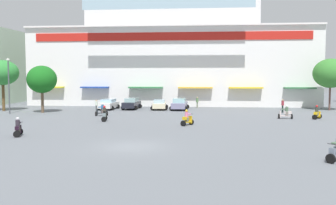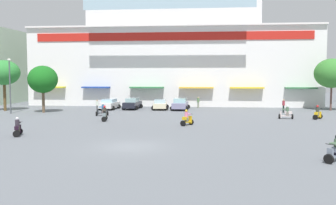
{
  "view_description": "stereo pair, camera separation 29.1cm",
  "coord_description": "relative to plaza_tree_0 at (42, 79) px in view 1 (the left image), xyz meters",
  "views": [
    {
      "loc": [
        4.44,
        -22.98,
        4.67
      ],
      "look_at": [
        1.27,
        12.55,
        1.95
      ],
      "focal_mm": 38.8,
      "sensor_mm": 36.0,
      "label": 1
    },
    {
      "loc": [
        4.73,
        -22.96,
        4.67
      ],
      "look_at": [
        1.27,
        12.55,
        1.95
      ],
      "focal_mm": 38.8,
      "sensor_mm": 36.0,
      "label": 2
    }
  ],
  "objects": [
    {
      "name": "parked_car_1",
      "position": [
        10.09,
        5.63,
        -3.34
      ],
      "size": [
        2.45,
        4.4,
        1.52
      ],
      "color": "black",
      "rests_on": "ground"
    },
    {
      "name": "scooter_rider_2",
      "position": [
        9.78,
        -7.39,
        -3.46
      ],
      "size": [
        0.74,
        1.38,
        1.58
      ],
      "color": "black",
      "rests_on": "ground"
    },
    {
      "name": "ground_plane",
      "position": [
        14.99,
        -7.13,
        -4.11
      ],
      "size": [
        128.0,
        128.0,
        0.0
      ],
      "primitive_type": "plane",
      "color": "slate"
    },
    {
      "name": "parked_car_3",
      "position": [
        16.66,
        5.34,
        -3.34
      ],
      "size": [
        2.56,
        4.5,
        1.54
      ],
      "color": "gray",
      "rests_on": "ground"
    },
    {
      "name": "colonial_building",
      "position": [
        14.99,
        15.71,
        5.84
      ],
      "size": [
        43.78,
        16.05,
        23.32
      ],
      "color": "white",
      "rests_on": "ground"
    },
    {
      "name": "pedestrian_0",
      "position": [
        29.63,
        2.79,
        -3.15
      ],
      "size": [
        0.44,
        0.44,
        1.66
      ],
      "color": "black",
      "rests_on": "ground"
    },
    {
      "name": "pedestrian_2",
      "position": [
        6.49,
        1.11,
        -3.21
      ],
      "size": [
        0.43,
        0.43,
        1.57
      ],
      "color": "#464B4E",
      "rests_on": "ground"
    },
    {
      "name": "plaza_tree_1",
      "position": [
        36.43,
        6.24,
        0.77
      ],
      "size": [
        4.45,
        4.52,
        6.8
      ],
      "color": "brown",
      "rests_on": "ground"
    },
    {
      "name": "plaza_tree_0",
      "position": [
        0.0,
        0.0,
        0.0
      ],
      "size": [
        3.58,
        3.77,
        5.82
      ],
      "color": "brown",
      "rests_on": "ground"
    },
    {
      "name": "parked_car_0",
      "position": [
        7.03,
        4.97,
        -3.38
      ],
      "size": [
        2.61,
        4.19,
        1.42
      ],
      "color": "white",
      "rests_on": "ground"
    },
    {
      "name": "scooter_rider_8",
      "position": [
        18.24,
        -9.8,
        -3.49
      ],
      "size": [
        1.22,
        1.49,
        1.5
      ],
      "color": "black",
      "rests_on": "ground"
    },
    {
      "name": "scooter_rider_1",
      "position": [
        31.74,
        -3.75,
        -3.5
      ],
      "size": [
        1.29,
        1.43,
        1.5
      ],
      "color": "black",
      "rests_on": "ground"
    },
    {
      "name": "scooter_rider_4",
      "position": [
        8.21,
        -2.68,
        -3.51
      ],
      "size": [
        1.49,
        1.07,
        1.48
      ],
      "color": "black",
      "rests_on": "ground"
    },
    {
      "name": "streetlamp_near",
      "position": [
        -3.45,
        -1.5,
        -0.23
      ],
      "size": [
        0.4,
        0.4,
        6.63
      ],
      "color": "#474C51",
      "rests_on": "ground"
    },
    {
      "name": "parked_car_2",
      "position": [
        13.94,
        5.35,
        -3.41
      ],
      "size": [
        2.47,
        3.94,
        1.37
      ],
      "color": "beige",
      "rests_on": "ground"
    },
    {
      "name": "plaza_tree_2",
      "position": [
        -5.95,
        1.61,
        0.83
      ],
      "size": [
        4.05,
        3.91,
        6.58
      ],
      "color": "brown",
      "rests_on": "ground"
    },
    {
      "name": "scooter_rider_6",
      "position": [
        28.51,
        -3.75,
        -3.5
      ],
      "size": [
        1.5,
        0.65,
        1.48
      ],
      "color": "black",
      "rests_on": "ground"
    },
    {
      "name": "scooter_rider_3",
      "position": [
        5.61,
        -16.84,
        -3.5
      ],
      "size": [
        0.93,
        1.47,
        1.48
      ],
      "color": "black",
      "rests_on": "ground"
    },
    {
      "name": "pedestrian_1",
      "position": [
        19.01,
        8.47,
        -3.22
      ],
      "size": [
        0.42,
        0.42,
        1.56
      ],
      "color": "slate",
      "rests_on": "ground"
    }
  ]
}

